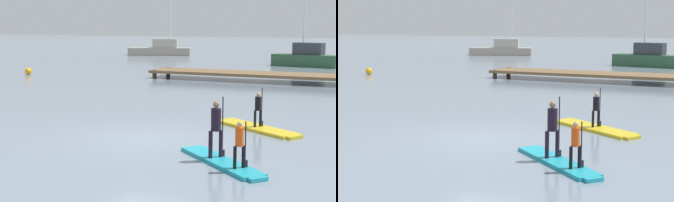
{
  "view_description": "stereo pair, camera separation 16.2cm",
  "coord_description": "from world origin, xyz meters",
  "views": [
    {
      "loc": [
        7.36,
        -14.24,
        3.6
      ],
      "look_at": [
        -0.12,
        2.09,
        0.93
      ],
      "focal_mm": 55.8,
      "sensor_mm": 36.0,
      "label": 1
    },
    {
      "loc": [
        7.51,
        -14.17,
        3.6
      ],
      "look_at": [
        -0.12,
        2.09,
        0.93
      ],
      "focal_mm": 55.8,
      "sensor_mm": 36.0,
      "label": 2
    }
  ],
  "objects": [
    {
      "name": "fishing_boat_green_midground",
      "position": [
        -0.33,
        30.63,
        0.74
      ],
      "size": [
        5.84,
        2.74,
        5.42
      ],
      "color": "#2D5638",
      "rests_on": "ground"
    },
    {
      "name": "paddleboard_near",
      "position": [
        2.84,
        2.99,
        0.05
      ],
      "size": [
        3.44,
        2.56,
        0.1
      ],
      "color": "gold",
      "rests_on": "ground"
    },
    {
      "name": "paddler_child_solo",
      "position": [
        2.86,
        2.99,
        0.77
      ],
      "size": [
        0.29,
        0.36,
        1.33
      ],
      "color": "black",
      "rests_on": "paddleboard_near"
    },
    {
      "name": "mooring_buoy_near",
      "position": [
        -17.1,
        15.28,
        0.24
      ],
      "size": [
        0.49,
        0.49,
        0.49
      ],
      "primitive_type": "sphere",
      "color": "orange",
      "rests_on": "ground"
    },
    {
      "name": "ground_plane",
      "position": [
        0.0,
        0.0,
        0.0
      ],
      "size": [
        240.0,
        240.0,
        0.0
      ],
      "primitive_type": "plane",
      "color": "gray"
    },
    {
      "name": "motor_boat_small_navy",
      "position": [
        -18.33,
        40.0,
        0.69
      ],
      "size": [
        7.39,
        4.41,
        6.35
      ],
      "color": "#9E9384",
      "rests_on": "ground"
    },
    {
      "name": "paddler_adult",
      "position": [
        2.93,
        -1.52,
        0.96
      ],
      "size": [
        0.38,
        0.4,
        1.61
      ],
      "color": "black",
      "rests_on": "paddleboard_far"
    },
    {
      "name": "paddler_child_front",
      "position": [
        3.8,
        -2.27,
        0.75
      ],
      "size": [
        0.31,
        0.34,
        1.16
      ],
      "color": "black",
      "rests_on": "paddleboard_far"
    },
    {
      "name": "floating_dock",
      "position": [
        -1.77,
        17.82,
        0.44
      ],
      "size": [
        12.68,
        2.76,
        0.54
      ],
      "color": "brown",
      "rests_on": "ground"
    },
    {
      "name": "paddleboard_far",
      "position": [
        3.17,
        -1.74,
        0.05
      ],
      "size": [
        2.98,
        2.69,
        0.1
      ],
      "color": "#1E9EB2",
      "rests_on": "ground"
    }
  ]
}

